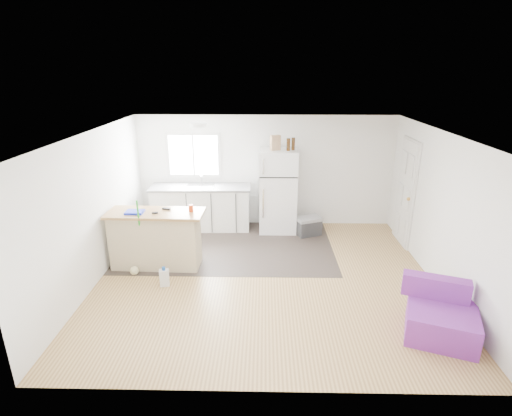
{
  "coord_description": "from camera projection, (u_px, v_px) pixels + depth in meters",
  "views": [
    {
      "loc": [
        -0.03,
        -5.92,
        3.32
      ],
      "look_at": [
        -0.17,
        0.7,
        0.99
      ],
      "focal_mm": 28.0,
      "sensor_mm": 36.0,
      "label": 1
    }
  ],
  "objects": [
    {
      "name": "blue_tray",
      "position": [
        135.0,
        212.0,
        6.71
      ],
      "size": [
        0.31,
        0.23,
        0.04
      ],
      "primitive_type": "cube",
      "rotation": [
        0.0,
        0.0,
        -0.03
      ],
      "color": "#1525CA",
      "rests_on": "peninsula"
    },
    {
      "name": "tool_b",
      "position": [
        155.0,
        213.0,
        6.69
      ],
      "size": [
        0.11,
        0.06,
        0.03
      ],
      "primitive_type": "cube",
      "rotation": [
        0.0,
        0.0,
        0.21
      ],
      "color": "black",
      "rests_on": "peninsula"
    },
    {
      "name": "cardboard_box",
      "position": [
        275.0,
        143.0,
        8.01
      ],
      "size": [
        0.22,
        0.17,
        0.3
      ],
      "primitive_type": "cube",
      "rotation": [
        0.0,
        0.0,
        0.41
      ],
      "color": "tan",
      "rests_on": "refrigerator"
    },
    {
      "name": "peninsula",
      "position": [
        156.0,
        239.0,
        6.93
      ],
      "size": [
        1.66,
        0.68,
        1.01
      ],
      "rotation": [
        0.0,
        0.0,
        -0.03
      ],
      "color": "beige",
      "rests_on": "floor"
    },
    {
      "name": "interior_door",
      "position": [
        406.0,
        193.0,
        7.76
      ],
      "size": [
        0.11,
        0.92,
        2.1
      ],
      "color": "white",
      "rests_on": "right_wall"
    },
    {
      "name": "tool_a",
      "position": [
        166.0,
        209.0,
        6.88
      ],
      "size": [
        0.15,
        0.09,
        0.03
      ],
      "primitive_type": "cube",
      "rotation": [
        0.0,
        0.0,
        -0.3
      ],
      "color": "black",
      "rests_on": "peninsula"
    },
    {
      "name": "vinyl_zone",
      "position": [
        229.0,
        245.0,
        7.88
      ],
      "size": [
        4.05,
        2.5,
        0.0
      ],
      "primitive_type": "cube",
      "color": "#312924",
      "rests_on": "floor"
    },
    {
      "name": "window",
      "position": [
        194.0,
        155.0,
        8.55
      ],
      "size": [
        1.18,
        0.06,
        0.98
      ],
      "color": "white",
      "rests_on": "back_wall"
    },
    {
      "name": "bottle_left",
      "position": [
        288.0,
        145.0,
        7.96
      ],
      "size": [
        0.09,
        0.09,
        0.25
      ],
      "primitive_type": "cylinder",
      "rotation": [
        0.0,
        0.0,
        -0.43
      ],
      "color": "#371F0A",
      "rests_on": "refrigerator"
    },
    {
      "name": "ceiling_fixture",
      "position": [
        199.0,
        125.0,
        7.06
      ],
      "size": [
        0.3,
        0.3,
        0.07
      ],
      "primitive_type": "cylinder",
      "color": "white",
      "rests_on": "ceiling"
    },
    {
      "name": "red_cup",
      "position": [
        191.0,
        208.0,
        6.77
      ],
      "size": [
        0.1,
        0.1,
        0.12
      ],
      "primitive_type": "cylinder",
      "rotation": [
        0.0,
        0.0,
        0.3
      ],
      "color": "red",
      "rests_on": "peninsula"
    },
    {
      "name": "mop",
      "position": [
        136.0,
        261.0,
        6.75
      ],
      "size": [
        0.27,
        0.37,
        1.34
      ],
      "rotation": [
        0.0,
        0.0,
        0.3
      ],
      "color": "green",
      "rests_on": "floor"
    },
    {
      "name": "cleaner_jug",
      "position": [
        164.0,
        278.0,
        6.39
      ],
      "size": [
        0.17,
        0.14,
        0.33
      ],
      "rotation": [
        0.0,
        0.0,
        0.22
      ],
      "color": "silver",
      "rests_on": "floor"
    },
    {
      "name": "room",
      "position": [
        266.0,
        210.0,
        6.29
      ],
      "size": [
        5.51,
        5.01,
        2.41
      ],
      "color": "olive",
      "rests_on": "ground"
    },
    {
      "name": "refrigerator",
      "position": [
        278.0,
        191.0,
        8.39
      ],
      "size": [
        0.77,
        0.74,
        1.75
      ],
      "rotation": [
        0.0,
        0.0,
        0.0
      ],
      "color": "white",
      "rests_on": "floor"
    },
    {
      "name": "purple_seat",
      "position": [
        440.0,
        317.0,
        5.19
      ],
      "size": [
        1.07,
        1.06,
        0.7
      ],
      "rotation": [
        0.0,
        0.0,
        -0.35
      ],
      "color": "purple",
      "rests_on": "floor"
    },
    {
      "name": "bottle_right",
      "position": [
        293.0,
        144.0,
        8.04
      ],
      "size": [
        0.08,
        0.08,
        0.25
      ],
      "primitive_type": "cylinder",
      "rotation": [
        0.0,
        0.0,
        0.09
      ],
      "color": "#371F0A",
      "rests_on": "refrigerator"
    },
    {
      "name": "kitchen_cabinets",
      "position": [
        201.0,
        207.0,
        8.6
      ],
      "size": [
        2.13,
        0.72,
        1.23
      ],
      "rotation": [
        0.0,
        0.0,
        0.03
      ],
      "color": "white",
      "rests_on": "floor"
    },
    {
      "name": "cooler",
      "position": [
        308.0,
        226.0,
        8.34
      ],
      "size": [
        0.6,
        0.51,
        0.39
      ],
      "rotation": [
        0.0,
        0.0,
        0.39
      ],
      "color": "#2D2E30",
      "rests_on": "floor"
    }
  ]
}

